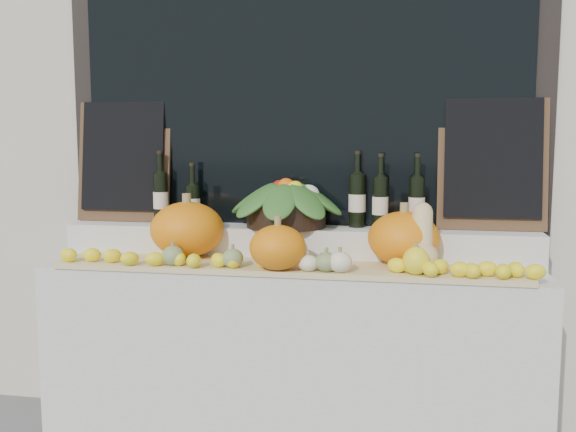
{
  "coord_description": "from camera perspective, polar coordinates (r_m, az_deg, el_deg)",
  "views": [
    {
      "loc": [
        0.52,
        -1.39,
        1.47
      ],
      "look_at": [
        0.0,
        1.45,
        1.12
      ],
      "focal_mm": 40.0,
      "sensor_mm": 36.0,
      "label": 1
    }
  ],
  "objects": [
    {
      "name": "display_sill",
      "position": [
        3.13,
        0.25,
        -12.27
      ],
      "size": [
        2.3,
        0.55,
        0.88
      ],
      "primitive_type": "cube",
      "color": "silver",
      "rests_on": "ground"
    },
    {
      "name": "wine_bottle_far_right",
      "position": [
        3.07,
        11.36,
        1.15
      ],
      "size": [
        0.08,
        0.08,
        0.36
      ],
      "color": "black",
      "rests_on": "rear_tier"
    },
    {
      "name": "pumpkin_center",
      "position": [
        2.76,
        -0.91,
        -2.82
      ],
      "size": [
        0.31,
        0.31,
        0.2
      ],
      "primitive_type": "ellipsoid",
      "rotation": [
        0.0,
        0.0,
        -0.33
      ],
      "color": "orange",
      "rests_on": "straw_bedding"
    },
    {
      "name": "produce_bowl",
      "position": [
        3.12,
        -0.16,
        1.21
      ],
      "size": [
        0.59,
        0.59,
        0.25
      ],
      "color": "black",
      "rests_on": "rear_tier"
    },
    {
      "name": "wine_bottle_far_left",
      "position": [
        3.32,
        -11.25,
        1.66
      ],
      "size": [
        0.08,
        0.08,
        0.37
      ],
      "color": "black",
      "rests_on": "rear_tier"
    },
    {
      "name": "pumpkin_right",
      "position": [
        2.92,
        10.24,
        -1.96
      ],
      "size": [
        0.32,
        0.32,
        0.24
      ],
      "primitive_type": "ellipsoid",
      "rotation": [
        0.0,
        0.0,
        -0.0
      ],
      "color": "orange",
      "rests_on": "straw_bedding"
    },
    {
      "name": "straw_bedding",
      "position": [
        2.89,
        -0.18,
        -4.59
      ],
      "size": [
        2.1,
        0.32,
        0.02
      ],
      "primitive_type": "cube",
      "color": "tan",
      "rests_on": "display_sill"
    },
    {
      "name": "pumpkin_left",
      "position": [
        3.1,
        -8.95,
        -1.19
      ],
      "size": [
        0.46,
        0.46,
        0.26
      ],
      "primitive_type": "ellipsoid",
      "rotation": [
        0.0,
        0.0,
        0.39
      ],
      "color": "orange",
      "rests_on": "straw_bedding"
    },
    {
      "name": "chalkboard_left",
      "position": [
        3.44,
        -14.4,
        4.92
      ],
      "size": [
        0.5,
        0.11,
        0.62
      ],
      "rotation": [
        -0.13,
        0.0,
        0.0
      ],
      "color": "#4C331E",
      "rests_on": "rear_tier"
    },
    {
      "name": "wine_bottle_near_left",
      "position": [
        3.27,
        -8.47,
        1.09
      ],
      "size": [
        0.08,
        0.08,
        0.31
      ],
      "color": "black",
      "rests_on": "rear_tier"
    },
    {
      "name": "rear_tier",
      "position": [
        3.15,
        0.74,
        -2.4
      ],
      "size": [
        2.3,
        0.25,
        0.16
      ],
      "primitive_type": "cube",
      "color": "silver",
      "rests_on": "display_sill"
    },
    {
      "name": "decorative_gourds",
      "position": [
        2.76,
        1.5,
        -3.86
      ],
      "size": [
        1.17,
        0.12,
        0.14
      ],
      "color": "#305E1C",
      "rests_on": "straw_bedding"
    },
    {
      "name": "lemon_heap",
      "position": [
        2.78,
        -0.6,
        -4.15
      ],
      "size": [
        2.2,
        0.16,
        0.06
      ],
      "primitive_type": null,
      "color": "yellow",
      "rests_on": "straw_bedding"
    },
    {
      "name": "butternut_squash",
      "position": [
        2.83,
        11.83,
        -2.22
      ],
      "size": [
        0.14,
        0.2,
        0.29
      ],
      "color": "#DEBE82",
      "rests_on": "straw_bedding"
    },
    {
      "name": "wine_bottle_near_right",
      "position": [
        3.07,
        8.2,
        1.21
      ],
      "size": [
        0.08,
        0.08,
        0.36
      ],
      "color": "black",
      "rests_on": "rear_tier"
    },
    {
      "name": "chalkboard_right",
      "position": [
        3.15,
        17.73,
        4.64
      ],
      "size": [
        0.5,
        0.11,
        0.62
      ],
      "rotation": [
        -0.13,
        0.0,
        0.0
      ],
      "color": "#4C331E",
      "rests_on": "rear_tier"
    },
    {
      "name": "wine_bottle_tall",
      "position": [
        3.13,
        6.17,
        1.43
      ],
      "size": [
        0.08,
        0.08,
        0.37
      ],
      "color": "black",
      "rests_on": "rear_tier"
    }
  ]
}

